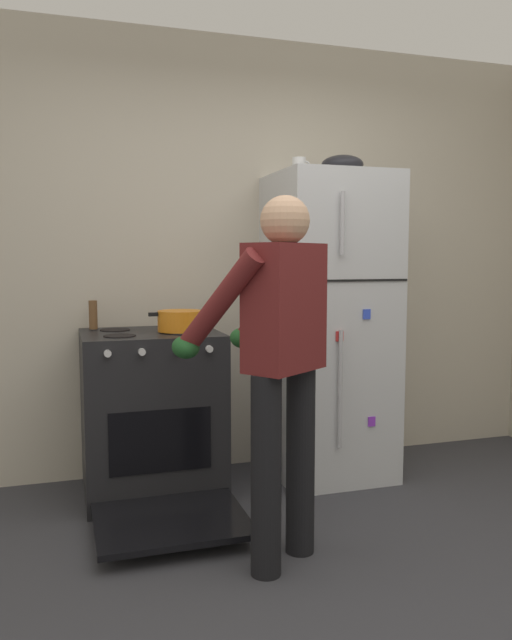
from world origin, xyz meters
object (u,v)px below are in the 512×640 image
refrigerator (328,327)px  red_pot (180,321)px  pepper_mill (93,315)px  mixing_bowl (342,165)px  stove_range (152,415)px  person_cook (277,347)px  coffee_mug (299,166)px

refrigerator → red_pot: (-0.93, -0.05, 0.07)m
pepper_mill → mixing_bowl: bearing=-7.8°
stove_range → mixing_bowl: (1.17, 0.02, 1.44)m
refrigerator → person_cook: refrigerator is taller
person_cook → coffee_mug: bearing=64.2°
person_cook → mixing_bowl: mixing_bowl is taller
person_cook → red_pot: person_cook is taller
person_cook → red_pot: 0.97m
coffee_mug → stove_range: bearing=-175.7°
refrigerator → stove_range: 1.18m
stove_range → red_pot: bearing=-11.3°
refrigerator → red_pot: size_ratio=5.23×
stove_range → person_cook: (0.41, -0.97, 0.50)m
person_cook → coffee_mug: (0.50, 1.03, 0.93)m
refrigerator → coffee_mug: 0.99m
pepper_mill → red_pot: bearing=-28.5°
refrigerator → mixing_bowl: size_ratio=7.29×
red_pot → stove_range: bearing=168.7°
person_cook → stove_range: bearing=113.0°
refrigerator → coffee_mug: (-0.18, 0.05, 0.97)m
pepper_mill → person_cook: bearing=-59.1°
red_pot → mixing_bowl: size_ratio=1.39×
refrigerator → mixing_bowl: (0.08, 0.00, 0.98)m
refrigerator → person_cook: (-0.68, -0.98, 0.04)m
stove_range → red_pot: (0.16, -0.03, 0.54)m
red_pot → pepper_mill: 0.52m
pepper_mill → stove_range: bearing=-36.0°
stove_range → coffee_mug: coffee_mug is taller
red_pot → mixing_bowl: mixing_bowl is taller
stove_range → pepper_mill: 0.67m
refrigerator → pepper_mill: refrigerator is taller
red_pot → pepper_mill: (-0.46, 0.25, 0.02)m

